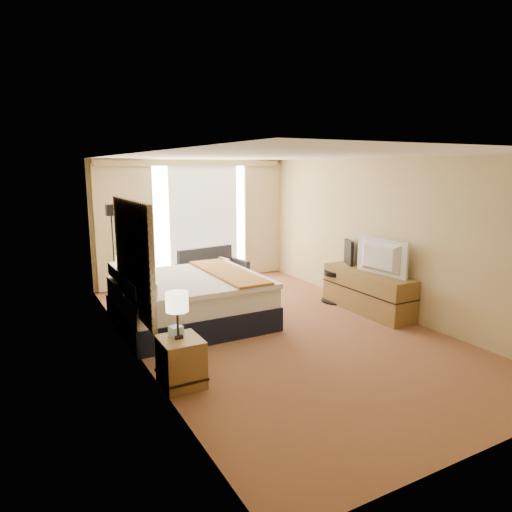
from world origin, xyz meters
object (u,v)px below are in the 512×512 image
lamp_left (177,303)px  nightstand_right (129,304)px  television (378,257)px  media_dresser (367,292)px  loveseat (212,276)px  floor_lamp (113,235)px  bed (190,300)px  desk_chair (340,274)px  nightstand_left (181,362)px  lamp_right (125,263)px

lamp_left → nightstand_right: bearing=89.6°
lamp_left → television: bearing=11.9°
media_dresser → loveseat: 3.14m
floor_lamp → media_dresser: bearing=-31.7°
nightstand_right → bed: 1.01m
television → desk_chair: bearing=-6.6°
floor_lamp → television: bearing=-34.8°
nightstand_left → bed: bearing=67.0°
nightstand_right → lamp_right: bearing=-138.0°
media_dresser → floor_lamp: (-3.73, 2.30, 0.93)m
desk_chair → lamp_left: size_ratio=2.13×
lamp_left → floor_lamp: bearing=90.3°
bed → television: 3.11m
media_dresser → lamp_left: (-3.72, -1.03, 0.61)m
media_dresser → floor_lamp: 4.48m
loveseat → nightstand_left: bearing=-127.6°
nightstand_right → lamp_left: lamp_left is taller
nightstand_right → media_dresser: 3.97m
nightstand_left → bed: size_ratio=0.25×
nightstand_right → media_dresser: media_dresser is taller
television → lamp_right: bearing=60.3°
nightstand_left → lamp_left: bearing=124.2°
loveseat → lamp_right: bearing=-158.7°
loveseat → floor_lamp: bearing=178.9°
lamp_right → nightstand_right: bearing=42.0°
nightstand_right → lamp_right: (-0.04, -0.04, 0.69)m
loveseat → lamp_right: 2.41m
loveseat → lamp_right: size_ratio=2.68×
nightstand_right → floor_lamp: 1.32m
media_dresser → lamp_right: bearing=159.3°
desk_chair → lamp_left: desk_chair is taller
nightstand_right → desk_chair: size_ratio=0.48×
lamp_left → lamp_right: 2.44m
nightstand_right → lamp_left: bearing=-90.4°
loveseat → lamp_right: lamp_right is taller
loveseat → desk_chair: 2.59m
nightstand_left → floor_lamp: size_ratio=0.30×
loveseat → nightstand_right: bearing=-159.0°
bed → lamp_right: bearing=146.6°
nightstand_right → desk_chair: (3.67, -0.76, 0.23)m
lamp_left → lamp_right: bearing=90.6°
nightstand_right → floor_lamp: floor_lamp is taller
lamp_right → floor_lamp: bearing=89.2°
floor_lamp → television: 4.49m
nightstand_right → television: (3.65, -1.71, 0.72)m
nightstand_left → lamp_right: (-0.04, 2.46, 0.69)m
bed → television: (2.84, -1.11, 0.60)m
floor_lamp → television: (3.68, -2.56, -0.29)m
lamp_left → television: size_ratio=0.52×
media_dresser → desk_chair: size_ratio=1.58×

